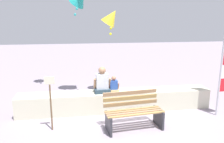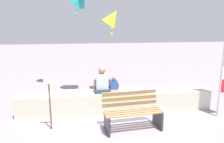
{
  "view_description": "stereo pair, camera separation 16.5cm",
  "coord_description": "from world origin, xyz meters",
  "px_view_note": "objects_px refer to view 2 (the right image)",
  "views": [
    {
      "loc": [
        -1.07,
        -5.24,
        2.61
      ],
      "look_at": [
        -0.12,
        0.89,
        1.17
      ],
      "focal_mm": 36.03,
      "sensor_mm": 36.0,
      "label": 1
    },
    {
      "loc": [
        -0.91,
        -5.26,
        2.61
      ],
      "look_at": [
        -0.12,
        0.89,
        1.17
      ],
      "focal_mm": 36.03,
      "sensor_mm": 36.0,
      "label": 2
    }
  ],
  "objects_px": {
    "person_adult": "(102,82)",
    "kite_yellow": "(113,17)",
    "person_child": "(114,86)",
    "sign_post": "(50,99)",
    "park_bench": "(132,113)"
  },
  "relations": [
    {
      "from": "sign_post",
      "to": "person_child",
      "type": "bearing_deg",
      "value": 29.68
    },
    {
      "from": "person_child",
      "to": "kite_yellow",
      "type": "height_order",
      "value": "kite_yellow"
    },
    {
      "from": "person_adult",
      "to": "sign_post",
      "type": "xyz_separation_m",
      "value": [
        -1.33,
        -0.95,
        -0.08
      ]
    },
    {
      "from": "park_bench",
      "to": "sign_post",
      "type": "xyz_separation_m",
      "value": [
        -1.96,
        0.2,
        0.38
      ]
    },
    {
      "from": "person_adult",
      "to": "kite_yellow",
      "type": "height_order",
      "value": "kite_yellow"
    },
    {
      "from": "person_child",
      "to": "sign_post",
      "type": "height_order",
      "value": "sign_post"
    },
    {
      "from": "person_child",
      "to": "kite_yellow",
      "type": "bearing_deg",
      "value": 83.7
    },
    {
      "from": "person_child",
      "to": "person_adult",
      "type": "bearing_deg",
      "value": -179.94
    },
    {
      "from": "person_adult",
      "to": "person_child",
      "type": "distance_m",
      "value": 0.35
    },
    {
      "from": "person_adult",
      "to": "kite_yellow",
      "type": "distance_m",
      "value": 2.43
    },
    {
      "from": "person_adult",
      "to": "person_child",
      "type": "height_order",
      "value": "person_adult"
    },
    {
      "from": "person_adult",
      "to": "sign_post",
      "type": "height_order",
      "value": "same"
    },
    {
      "from": "kite_yellow",
      "to": "person_adult",
      "type": "bearing_deg",
      "value": -108.13
    },
    {
      "from": "park_bench",
      "to": "kite_yellow",
      "type": "bearing_deg",
      "value": 92.77
    },
    {
      "from": "park_bench",
      "to": "person_child",
      "type": "distance_m",
      "value": 1.24
    }
  ]
}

